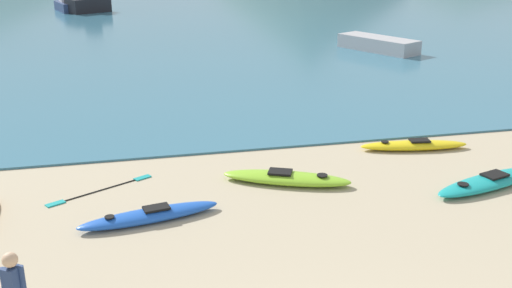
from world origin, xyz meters
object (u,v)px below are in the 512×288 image
(loose_paddle, at_px, (101,190))
(moored_boat_0, at_px, (378,44))
(kayak_on_sand_0, at_px, (286,178))
(kayak_on_sand_2, at_px, (150,215))
(kayak_on_sand_4, at_px, (414,145))
(moored_boat_1, at_px, (89,4))
(moored_boat_2, at_px, (66,6))
(kayak_on_sand_3, at_px, (489,182))

(loose_paddle, bearing_deg, moored_boat_0, 47.79)
(kayak_on_sand_0, distance_m, kayak_on_sand_2, 3.73)
(kayak_on_sand_4, bearing_deg, moored_boat_1, 106.24)
(kayak_on_sand_0, distance_m, moored_boat_2, 38.85)
(kayak_on_sand_3, height_order, loose_paddle, kayak_on_sand_3)
(loose_paddle, bearing_deg, kayak_on_sand_3, -11.38)
(kayak_on_sand_2, bearing_deg, moored_boat_2, 96.23)
(moored_boat_0, bearing_deg, kayak_on_sand_4, -109.97)
(moored_boat_2, bearing_deg, kayak_on_sand_3, -72.24)
(kayak_on_sand_4, distance_m, moored_boat_2, 38.42)
(kayak_on_sand_3, bearing_deg, kayak_on_sand_4, 100.76)
(kayak_on_sand_0, relative_size, moored_boat_1, 0.90)
(kayak_on_sand_0, distance_m, kayak_on_sand_3, 5.02)
(kayak_on_sand_4, distance_m, moored_boat_0, 15.45)
(moored_boat_2, bearing_deg, moored_boat_0, -51.71)
(kayak_on_sand_3, bearing_deg, moored_boat_1, 105.83)
(moored_boat_0, distance_m, moored_boat_1, 25.89)
(kayak_on_sand_3, height_order, moored_boat_0, moored_boat_0)
(kayak_on_sand_0, xyz_separation_m, moored_boat_1, (-5.98, 36.81, 0.57))
(kayak_on_sand_0, xyz_separation_m, kayak_on_sand_4, (4.29, 1.59, -0.01))
(kayak_on_sand_0, relative_size, kayak_on_sand_2, 1.03)
(moored_boat_0, relative_size, moored_boat_2, 1.24)
(kayak_on_sand_2, height_order, moored_boat_2, moored_boat_2)
(kayak_on_sand_0, height_order, loose_paddle, kayak_on_sand_0)
(kayak_on_sand_2, bearing_deg, kayak_on_sand_0, 21.37)
(kayak_on_sand_3, xyz_separation_m, moored_boat_2, (-12.62, 39.39, 0.35))
(moored_boat_0, xyz_separation_m, moored_boat_2, (-17.34, 21.96, 0.06))
(moored_boat_1, distance_m, moored_boat_2, 2.21)
(kayak_on_sand_4, relative_size, moored_boat_1, 0.89)
(kayak_on_sand_2, height_order, moored_boat_1, moored_boat_1)
(moored_boat_2, bearing_deg, loose_paddle, -85.06)
(moored_boat_0, bearing_deg, moored_boat_1, 126.88)
(kayak_on_sand_2, bearing_deg, moored_boat_1, 93.76)
(kayak_on_sand_2, xyz_separation_m, moored_boat_2, (-4.31, 39.42, 0.35))
(kayak_on_sand_2, relative_size, moored_boat_0, 0.69)
(loose_paddle, bearing_deg, kayak_on_sand_2, -60.93)
(kayak_on_sand_3, relative_size, moored_boat_0, 0.76)
(moored_boat_2, bearing_deg, kayak_on_sand_0, -78.45)
(kayak_on_sand_4, distance_m, loose_paddle, 8.88)
(kayak_on_sand_2, distance_m, kayak_on_sand_4, 8.30)
(moored_boat_0, bearing_deg, kayak_on_sand_0, -120.70)
(kayak_on_sand_2, height_order, kayak_on_sand_4, kayak_on_sand_2)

